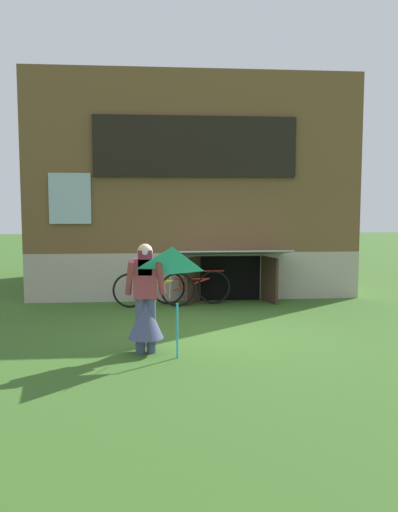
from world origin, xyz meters
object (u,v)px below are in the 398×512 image
object	(u,v)px
kite	(173,274)
bicycle_red	(191,287)
person	(146,307)
bicycle_yellow	(154,289)

from	to	relation	value
kite	bicycle_red	size ratio (longest dim) A/B	0.87
person	kite	size ratio (longest dim) A/B	1.08
kite	bicycle_yellow	bearing A→B (deg)	93.65
person	bicycle_yellow	world-z (taller)	person
person	bicycle_yellow	size ratio (longest dim) A/B	0.93
kite	bicycle_yellow	distance (m)	4.05
kite	bicycle_yellow	xyz separation A→B (m)	(-0.25, 3.95, -0.86)
person	kite	xyz separation A→B (m)	(0.38, -0.52, 0.56)
person	bicycle_yellow	distance (m)	3.44
kite	bicycle_yellow	world-z (taller)	kite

